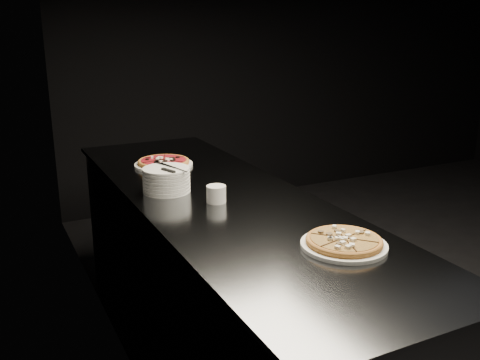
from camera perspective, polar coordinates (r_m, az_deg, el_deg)
name	(u,v)px	position (r m, az deg, el deg)	size (l,w,h in m)	color
wall_left	(131,90)	(2.10, -11.52, 9.41)	(0.02, 5.00, 2.80)	black
wall_back	(312,49)	(5.45, 7.70, 13.69)	(5.00, 0.02, 2.80)	black
counter	(222,291)	(2.51, -1.94, -11.73)	(0.74, 2.44, 0.92)	#5A5C61
pizza_mushroom	(344,242)	(1.84, 11.04, -6.52)	(0.31, 0.31, 0.03)	white
pizza_tomato	(164,163)	(2.84, -8.15, 1.85)	(0.31, 0.31, 0.04)	white
plate_stack	(166,180)	(2.40, -7.86, 0.03)	(0.21, 0.21, 0.11)	white
cutlery	(169,168)	(2.37, -7.60, 1.28)	(0.07, 0.22, 0.01)	#B2B5B9
ramekin	(216,194)	(2.24, -2.55, -1.45)	(0.08, 0.08, 0.07)	silver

